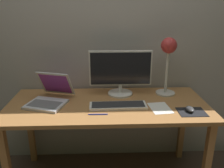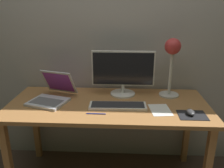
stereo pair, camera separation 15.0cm
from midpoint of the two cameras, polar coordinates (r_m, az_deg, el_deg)
name	(u,v)px [view 2 (the right image)]	position (r m, az deg, el deg)	size (l,w,h in m)	color
back_wall	(111,27)	(2.12, 1.76, 13.77)	(4.80, 0.06, 2.60)	#A8A099
desk	(108,112)	(1.91, 1.29, -6.91)	(1.60, 0.70, 0.74)	#A8703D
monitor	(123,72)	(1.99, 4.89, 3.01)	(0.53, 0.21, 0.39)	silver
keyboard_main	(118,106)	(1.80, 3.82, -5.37)	(0.44, 0.15, 0.03)	silver
laptop	(53,92)	(1.96, -12.11, -2.00)	(0.38, 0.43, 0.23)	silver
desk_lamp	(172,55)	(2.00, 16.63, 6.74)	(0.17, 0.17, 0.50)	beige
mousepad	(192,115)	(1.80, 21.39, -7.18)	(0.20, 0.16, 0.00)	black
mouse	(191,112)	(1.79, 21.03, -6.52)	(0.06, 0.10, 0.03)	#38383A
paper_sheet_by_keyboard	(160,110)	(1.81, 14.10, -6.22)	(0.15, 0.21, 0.00)	white
pen	(96,114)	(1.69, -1.38, -7.35)	(0.01, 0.01, 0.14)	#2633A5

